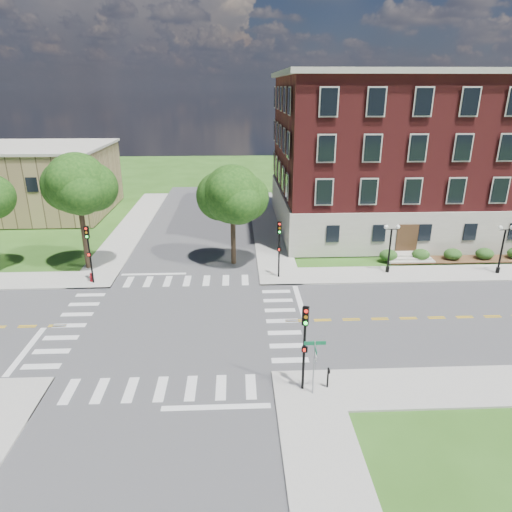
{
  "coord_description": "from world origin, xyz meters",
  "views": [
    {
      "loc": [
        4.17,
        -27.66,
        15.13
      ],
      "look_at": [
        5.59,
        4.32,
        3.2
      ],
      "focal_mm": 32.0,
      "sensor_mm": 36.0,
      "label": 1
    }
  ],
  "objects_px": {
    "push_button_post": "(328,377)",
    "street_sign_pole": "(314,357)",
    "twin_lamp_east": "(502,246)",
    "traffic_signal_ne": "(279,242)",
    "traffic_signal_nw": "(89,247)",
    "fire_hydrant": "(91,277)",
    "traffic_signal_se": "(305,338)",
    "twin_lamp_west": "(390,246)"
  },
  "relations": [
    {
      "from": "push_button_post",
      "to": "fire_hydrant",
      "type": "distance_m",
      "value": 22.3
    },
    {
      "from": "twin_lamp_west",
      "to": "push_button_post",
      "type": "relative_size",
      "value": 3.53
    },
    {
      "from": "twin_lamp_west",
      "to": "street_sign_pole",
      "type": "relative_size",
      "value": 1.36
    },
    {
      "from": "traffic_signal_ne",
      "to": "street_sign_pole",
      "type": "xyz_separation_m",
      "value": [
        0.36,
        -15.57,
        -0.88
      ]
    },
    {
      "from": "street_sign_pole",
      "to": "fire_hydrant",
      "type": "relative_size",
      "value": 4.13
    },
    {
      "from": "traffic_signal_ne",
      "to": "street_sign_pole",
      "type": "bearing_deg",
      "value": -88.67
    },
    {
      "from": "traffic_signal_se",
      "to": "fire_hydrant",
      "type": "xyz_separation_m",
      "value": [
        -15.31,
        14.87,
        -2.72
      ]
    },
    {
      "from": "traffic_signal_se",
      "to": "traffic_signal_ne",
      "type": "relative_size",
      "value": 1.0
    },
    {
      "from": "traffic_signal_se",
      "to": "twin_lamp_east",
      "type": "height_order",
      "value": "traffic_signal_se"
    },
    {
      "from": "traffic_signal_se",
      "to": "street_sign_pole",
      "type": "bearing_deg",
      "value": -42.13
    },
    {
      "from": "twin_lamp_east",
      "to": "push_button_post",
      "type": "distance_m",
      "value": 23.31
    },
    {
      "from": "traffic_signal_nw",
      "to": "push_button_post",
      "type": "distance_m",
      "value": 22.09
    },
    {
      "from": "street_sign_pole",
      "to": "traffic_signal_se",
      "type": "bearing_deg",
      "value": 137.87
    },
    {
      "from": "traffic_signal_se",
      "to": "traffic_signal_nw",
      "type": "bearing_deg",
      "value": 136.0
    },
    {
      "from": "traffic_signal_nw",
      "to": "fire_hydrant",
      "type": "xyz_separation_m",
      "value": [
        -0.21,
        0.28,
        -2.72
      ]
    },
    {
      "from": "traffic_signal_ne",
      "to": "street_sign_pole",
      "type": "height_order",
      "value": "traffic_signal_ne"
    },
    {
      "from": "street_sign_pole",
      "to": "push_button_post",
      "type": "relative_size",
      "value": 2.58
    },
    {
      "from": "street_sign_pole",
      "to": "traffic_signal_ne",
      "type": "bearing_deg",
      "value": 91.33
    },
    {
      "from": "street_sign_pole",
      "to": "traffic_signal_nw",
      "type": "bearing_deg",
      "value": 136.05
    },
    {
      "from": "twin_lamp_east",
      "to": "street_sign_pole",
      "type": "xyz_separation_m",
      "value": [
        -18.5,
        -15.6,
        -0.21
      ]
    },
    {
      "from": "traffic_signal_nw",
      "to": "street_sign_pole",
      "type": "relative_size",
      "value": 1.55
    },
    {
      "from": "fire_hydrant",
      "to": "twin_lamp_west",
      "type": "bearing_deg",
      "value": 2.07
    },
    {
      "from": "twin_lamp_west",
      "to": "traffic_signal_se",
      "type": "bearing_deg",
      "value": -121.24
    },
    {
      "from": "twin_lamp_west",
      "to": "street_sign_pole",
      "type": "xyz_separation_m",
      "value": [
        -9.1,
        -16.2,
        -0.21
      ]
    },
    {
      "from": "fire_hydrant",
      "to": "traffic_signal_ne",
      "type": "bearing_deg",
      "value": 1.0
    },
    {
      "from": "traffic_signal_nw",
      "to": "fire_hydrant",
      "type": "relative_size",
      "value": 6.4
    },
    {
      "from": "traffic_signal_ne",
      "to": "twin_lamp_east",
      "type": "bearing_deg",
      "value": 0.1
    },
    {
      "from": "street_sign_pole",
      "to": "fire_hydrant",
      "type": "distance_m",
      "value": 22.06
    },
    {
      "from": "traffic_signal_se",
      "to": "push_button_post",
      "type": "height_order",
      "value": "traffic_signal_se"
    },
    {
      "from": "push_button_post",
      "to": "fire_hydrant",
      "type": "bearing_deg",
      "value": 138.27
    },
    {
      "from": "traffic_signal_se",
      "to": "traffic_signal_ne",
      "type": "distance_m",
      "value": 15.14
    },
    {
      "from": "twin_lamp_west",
      "to": "street_sign_pole",
      "type": "distance_m",
      "value": 18.58
    },
    {
      "from": "twin_lamp_east",
      "to": "push_button_post",
      "type": "height_order",
      "value": "twin_lamp_east"
    },
    {
      "from": "traffic_signal_se",
      "to": "traffic_signal_ne",
      "type": "bearing_deg",
      "value": 89.6
    },
    {
      "from": "twin_lamp_west",
      "to": "push_button_post",
      "type": "bearing_deg",
      "value": -117.62
    },
    {
      "from": "twin_lamp_west",
      "to": "twin_lamp_east",
      "type": "height_order",
      "value": "same"
    },
    {
      "from": "traffic_signal_ne",
      "to": "push_button_post",
      "type": "distance_m",
      "value": 15.35
    },
    {
      "from": "twin_lamp_east",
      "to": "fire_hydrant",
      "type": "bearing_deg",
      "value": -179.49
    },
    {
      "from": "traffic_signal_nw",
      "to": "street_sign_pole",
      "type": "height_order",
      "value": "traffic_signal_nw"
    },
    {
      "from": "push_button_post",
      "to": "street_sign_pole",
      "type": "bearing_deg",
      "value": -152.28
    },
    {
      "from": "twin_lamp_west",
      "to": "street_sign_pole",
      "type": "height_order",
      "value": "twin_lamp_west"
    },
    {
      "from": "traffic_signal_ne",
      "to": "push_button_post",
      "type": "relative_size",
      "value": 4.0
    }
  ]
}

